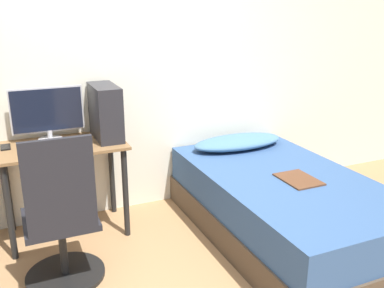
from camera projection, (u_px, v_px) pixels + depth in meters
wall_back at (93, 67)px, 3.39m from camera, size 8.00×0.05×2.50m
desk at (63, 161)px, 3.21m from camera, size 0.92×0.54×0.73m
office_chair at (62, 229)px, 2.66m from camera, size 0.51×0.51×1.01m
bed at (283, 206)px, 3.28m from camera, size 1.11×1.96×0.50m
pillow at (238, 142)px, 3.81m from camera, size 0.84×0.36×0.11m
magazine at (299, 179)px, 3.11m from camera, size 0.24×0.32×0.01m
monitor at (48, 112)px, 3.22m from camera, size 0.53×0.18×0.40m
keyboard at (52, 149)px, 3.04m from camera, size 0.39×0.14×0.02m
pc_tower at (105, 112)px, 3.27m from camera, size 0.18×0.43×0.41m
phone at (6, 147)px, 3.09m from camera, size 0.07×0.14×0.01m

